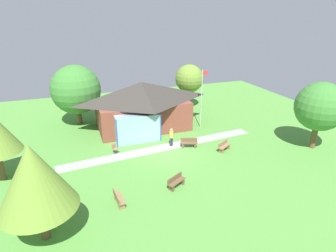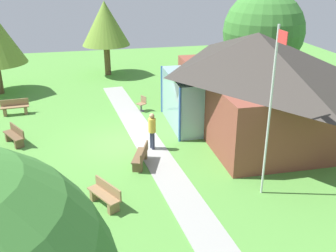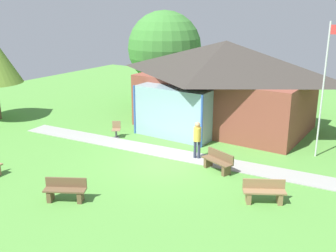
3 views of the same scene
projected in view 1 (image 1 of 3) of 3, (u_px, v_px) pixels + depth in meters
ground_plane at (168, 154)px, 24.24m from camera, size 44.00×44.00×0.00m
pavilion at (142, 105)px, 28.84m from camera, size 10.13×7.22×4.88m
footpath at (163, 148)px, 25.32m from camera, size 18.45×2.95×0.03m
flagpole at (202, 97)px, 28.70m from camera, size 0.64×0.08×6.11m
bench_front_left at (119, 199)px, 17.76m from camera, size 0.56×1.53×0.84m
bench_mid_right at (224, 146)px, 24.70m from camera, size 1.52×1.13×0.84m
bench_rear_near_path at (189, 143)px, 25.33m from camera, size 1.56×0.92×0.84m
bench_front_center at (176, 182)px, 19.53m from camera, size 1.52×1.12×0.84m
patio_chair_west at (115, 149)px, 24.21m from camera, size 0.61×0.61×0.86m
visitor_on_path at (171, 136)px, 25.29m from camera, size 0.34×0.34×1.74m
tree_far_east at (320, 107)px, 23.96m from camera, size 4.22×4.22×6.00m
tree_lawn_corner at (34, 178)px, 13.85m from camera, size 4.01×4.01×5.60m
tree_behind_pavilion_left at (76, 90)px, 29.39m from camera, size 5.16×5.16×6.43m
tree_behind_pavilion_right at (189, 79)px, 34.72m from camera, size 3.48×3.48×5.49m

